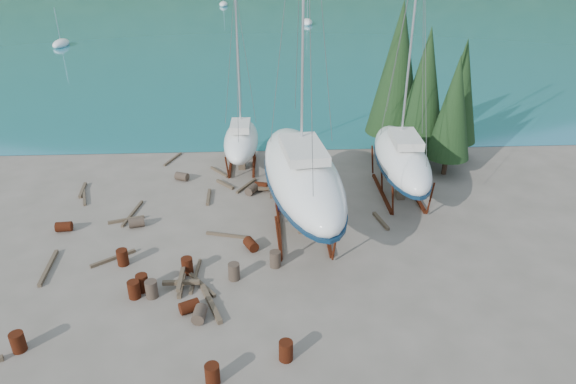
{
  "coord_description": "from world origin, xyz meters",
  "views": [
    {
      "loc": [
        1.1,
        -23.03,
        15.37
      ],
      "look_at": [
        2.41,
        3.0,
        2.32
      ],
      "focal_mm": 32.0,
      "sensor_mm": 36.0,
      "label": 1
    }
  ],
  "objects_px": {
    "large_sailboat_near": "(302,174)",
    "worker": "(279,200)",
    "large_sailboat_far": "(401,157)",
    "small_sailboat_shore": "(241,140)"
  },
  "relations": [
    {
      "from": "large_sailboat_near",
      "to": "worker",
      "type": "height_order",
      "value": "large_sailboat_near"
    },
    {
      "from": "large_sailboat_far",
      "to": "small_sailboat_shore",
      "type": "height_order",
      "value": "large_sailboat_far"
    },
    {
      "from": "large_sailboat_near",
      "to": "large_sailboat_far",
      "type": "bearing_deg",
      "value": 22.23
    },
    {
      "from": "large_sailboat_near",
      "to": "worker",
      "type": "xyz_separation_m",
      "value": [
        -1.3,
        1.52,
        -2.45
      ]
    },
    {
      "from": "small_sailboat_shore",
      "to": "worker",
      "type": "height_order",
      "value": "small_sailboat_shore"
    },
    {
      "from": "worker",
      "to": "large_sailboat_far",
      "type": "bearing_deg",
      "value": -74.4
    },
    {
      "from": "large_sailboat_near",
      "to": "small_sailboat_shore",
      "type": "height_order",
      "value": "large_sailboat_near"
    },
    {
      "from": "large_sailboat_near",
      "to": "large_sailboat_far",
      "type": "xyz_separation_m",
      "value": [
        6.69,
        3.75,
        -0.68
      ]
    },
    {
      "from": "large_sailboat_far",
      "to": "small_sailboat_shore",
      "type": "xyz_separation_m",
      "value": [
        -10.45,
        5.16,
        -0.6
      ]
    },
    {
      "from": "large_sailboat_far",
      "to": "worker",
      "type": "distance_m",
      "value": 8.48
    }
  ]
}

